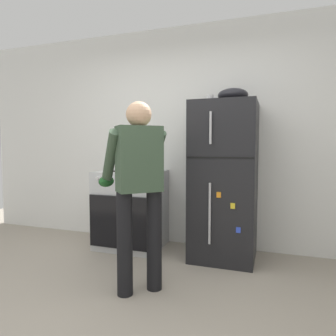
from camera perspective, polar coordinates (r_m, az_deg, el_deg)
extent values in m
plane|color=#9E9384|center=(2.40, -11.27, -27.04)|extent=(8.00, 8.00, 0.00)
cube|color=white|center=(3.86, 3.33, 5.83)|extent=(6.00, 0.10, 2.70)
cube|color=black|center=(3.39, 10.49, -2.43)|extent=(0.68, 0.68, 1.70)
cube|color=black|center=(3.03, 9.57, 1.97)|extent=(0.67, 0.01, 0.01)
cylinder|color=#B7B7BC|center=(3.10, 7.81, -8.47)|extent=(0.02, 0.02, 0.62)
cylinder|color=#B7B7BC|center=(3.03, 7.97, 7.47)|extent=(0.02, 0.02, 0.32)
cube|color=blue|center=(3.11, 13.04, -11.26)|extent=(0.04, 0.01, 0.06)
cube|color=orange|center=(3.06, 9.49, -4.99)|extent=(0.04, 0.01, 0.06)
cube|color=yellow|center=(3.06, 12.04, -6.97)|extent=(0.04, 0.01, 0.06)
cube|color=silver|center=(3.79, -6.92, -7.61)|extent=(0.76, 0.64, 0.93)
cube|color=black|center=(3.52, -9.26, -9.77)|extent=(0.53, 0.01, 0.34)
cylinder|color=black|center=(3.68, -10.52, -0.60)|extent=(0.17, 0.17, 0.01)
cylinder|color=black|center=(3.51, -5.35, -0.78)|extent=(0.17, 0.17, 0.01)
cylinder|color=black|center=(3.93, -8.45, -0.28)|extent=(0.17, 0.17, 0.01)
cylinder|color=black|center=(3.78, -3.53, -0.42)|extent=(0.17, 0.17, 0.01)
cylinder|color=silver|center=(3.56, -13.11, -1.82)|extent=(0.04, 0.03, 0.04)
cylinder|color=silver|center=(3.48, -10.74, -1.93)|extent=(0.04, 0.03, 0.04)
cylinder|color=silver|center=(3.39, -8.10, -2.05)|extent=(0.04, 0.03, 0.04)
cylinder|color=silver|center=(3.32, -5.49, -2.17)|extent=(0.04, 0.03, 0.04)
cube|color=black|center=(3.52, -9.34, -10.02)|extent=(0.72, 0.03, 0.60)
cylinder|color=black|center=(2.61, -8.12, -13.93)|extent=(0.13, 0.13, 0.86)
cylinder|color=black|center=(2.68, -2.61, -13.36)|extent=(0.13, 0.13, 0.86)
cube|color=#384C38|center=(2.52, -5.43, 1.70)|extent=(0.40, 0.39, 0.54)
sphere|color=tan|center=(2.53, -5.49, 9.98)|extent=(0.21, 0.21, 0.21)
sphere|color=black|center=(2.52, -5.48, 9.15)|extent=(0.15, 0.15, 0.15)
cylinder|color=#384C38|center=(2.63, -10.76, 1.81)|extent=(0.35, 0.37, 0.49)
cylinder|color=#384C38|center=(2.75, -2.59, 1.97)|extent=(0.35, 0.37, 0.49)
ellipsoid|color=#1E5123|center=(2.82, -11.48, -2.48)|extent=(0.12, 0.18, 0.10)
ellipsoid|color=#1E5123|center=(2.93, -3.80, -2.16)|extent=(0.12, 0.18, 0.10)
cylinder|color=#236638|center=(3.60, -5.06, 0.41)|extent=(0.24, 0.24, 0.13)
cube|color=black|center=(3.66, -7.12, 1.16)|extent=(0.05, 0.03, 0.02)
cube|color=black|center=(3.54, -2.94, 1.08)|extent=(0.05, 0.03, 0.02)
cylinder|color=silver|center=(3.49, 7.82, 12.61)|extent=(0.08, 0.08, 0.10)
torus|color=silver|center=(3.48, 8.55, 12.70)|extent=(0.06, 0.01, 0.06)
ellipsoid|color=black|center=(3.40, 12.07, 13.19)|extent=(0.32, 0.32, 0.14)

